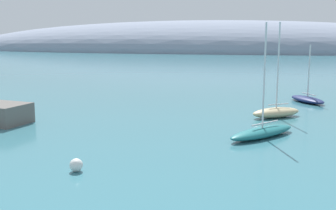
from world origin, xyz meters
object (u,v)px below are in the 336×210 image
Objects in this scene: sailboat_sand_end_of_line at (276,112)px; mooring_buoy_white at (76,165)px; sailboat_navy_near_shore at (307,99)px; sailboat_teal_mid_mooring at (262,131)px.

sailboat_sand_end_of_line is 24.95m from mooring_buoy_white.
sailboat_navy_near_shore is 21.17m from sailboat_teal_mid_mooring.
sailboat_teal_mid_mooring is (-5.46, -20.46, 0.05)m from sailboat_navy_near_shore.
sailboat_sand_end_of_line is (1.31, 9.25, 0.12)m from sailboat_teal_mid_mooring.
mooring_buoy_white is (-11.57, -12.12, -0.08)m from sailboat_teal_mid_mooring.
sailboat_navy_near_shore is at bearing 62.41° from mooring_buoy_white.
mooring_buoy_white is at bearing 22.66° from sailboat_sand_end_of_line.
sailboat_sand_end_of_line reaches higher than mooring_buoy_white.
sailboat_sand_end_of_line reaches higher than sailboat_navy_near_shore.
sailboat_navy_near_shore is 36.76m from mooring_buoy_white.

